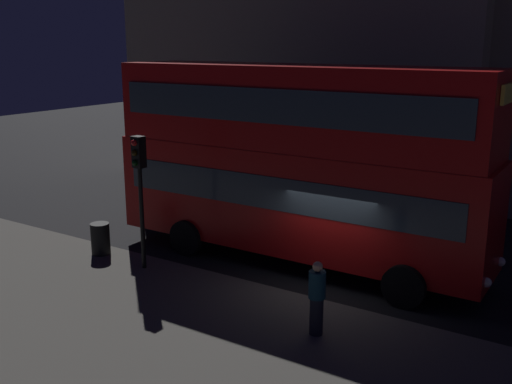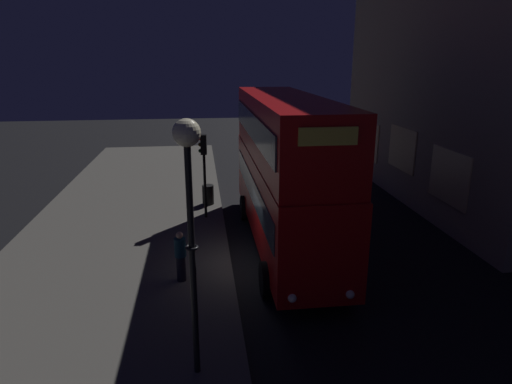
# 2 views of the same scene
# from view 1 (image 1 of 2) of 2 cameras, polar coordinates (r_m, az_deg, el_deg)

# --- Properties ---
(ground_plane) EXTENTS (80.00, 80.00, 0.00)m
(ground_plane) POSITION_cam_1_polar(r_m,az_deg,el_deg) (15.84, 6.89, -9.17)
(ground_plane) COLOR black
(sidewalk_slab) EXTENTS (44.00, 8.38, 0.12)m
(sidewalk_slab) POSITION_cam_1_polar(r_m,az_deg,el_deg) (11.91, -4.40, -17.22)
(sidewalk_slab) COLOR #4C4944
(sidewalk_slab) RESTS_ON ground
(building_with_clock) EXTENTS (16.35, 9.96, 16.01)m
(building_with_clock) POSITION_cam_1_polar(r_m,az_deg,el_deg) (29.12, 6.85, 17.58)
(building_with_clock) COLOR tan
(building_with_clock) RESTS_ON ground
(double_decker_bus) EXTENTS (11.10, 2.80, 5.65)m
(double_decker_bus) POSITION_cam_1_polar(r_m,az_deg,el_deg) (16.69, 3.82, 3.48)
(double_decker_bus) COLOR #B20F0F
(double_decker_bus) RESTS_ON ground
(traffic_light_near_kerb) EXTENTS (0.34, 0.37, 3.71)m
(traffic_light_near_kerb) POSITION_cam_1_polar(r_m,az_deg,el_deg) (16.28, -11.12, 1.67)
(traffic_light_near_kerb) COLOR black
(traffic_light_near_kerb) RESTS_ON sidewalk_slab
(pedestrian) EXTENTS (0.37, 0.37, 1.66)m
(pedestrian) POSITION_cam_1_polar(r_m,az_deg,el_deg) (12.94, 5.85, -10.02)
(pedestrian) COLOR black
(pedestrian) RESTS_ON sidewalk_slab
(litter_bin) EXTENTS (0.56, 0.56, 0.94)m
(litter_bin) POSITION_cam_1_polar(r_m,az_deg,el_deg) (18.26, -14.68, -4.34)
(litter_bin) COLOR black
(litter_bin) RESTS_ON sidewalk_slab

